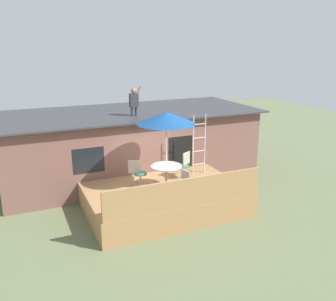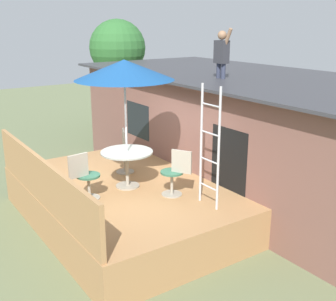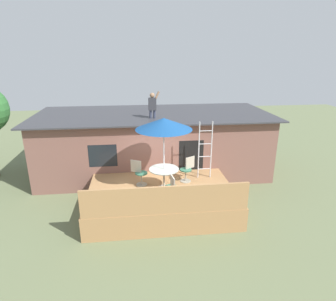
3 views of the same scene
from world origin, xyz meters
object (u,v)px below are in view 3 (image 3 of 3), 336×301
step_ladder (205,150)px  patio_chair_left (139,173)px  patio_chair_near (172,189)px  patio_table (164,173)px  person_figure (153,104)px  patio_chair_right (187,169)px  patio_umbrella (164,124)px

step_ladder → patio_chair_left: 2.58m
patio_chair_near → step_ladder: bearing=-48.7°
patio_table → person_figure: (-0.20, 2.58, 2.00)m
patio_table → patio_chair_near: (0.14, -0.97, -0.13)m
step_ladder → patio_chair_left: size_ratio=2.39×
step_ladder → patio_chair_right: bearing=-161.2°
patio_umbrella → patio_chair_left: bearing=154.5°
step_ladder → patio_chair_right: size_ratio=2.39×
patio_umbrella → patio_chair_right: size_ratio=2.76×
patio_chair_near → patio_chair_left: bearing=27.4°
patio_chair_right → step_ladder: bearing=168.7°
patio_umbrella → step_ladder: size_ratio=1.15×
step_ladder → patio_table: bearing=-154.6°
patio_chair_left → patio_umbrella: bearing=0.0°
patio_table → patio_chair_near: patio_chair_near is taller
patio_chair_left → patio_chair_near: same height
patio_chair_right → patio_chair_near: size_ratio=1.00×
patio_umbrella → person_figure: (-0.20, 2.58, 0.24)m
patio_chair_right → person_figure: bearing=-91.4°
person_figure → patio_chair_right: (1.12, -2.05, -2.13)m
patio_chair_left → person_figure: bearing=98.8°
patio_umbrella → patio_chair_near: 2.13m
patio_chair_right → patio_chair_left: bearing=-25.9°
patio_umbrella → patio_chair_right: bearing=30.1°
patio_chair_left → patio_chair_right: bearing=29.6°
patio_chair_left → patio_table: bearing=0.0°
step_ladder → person_figure: size_ratio=1.98×
patio_chair_left → patio_chair_right: size_ratio=1.00×
person_figure → patio_chair_left: 3.11m
patio_umbrella → patio_chair_left: size_ratio=2.76×
patio_table → patio_chair_near: size_ratio=1.13×
person_figure → patio_chair_right: bearing=-61.3°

